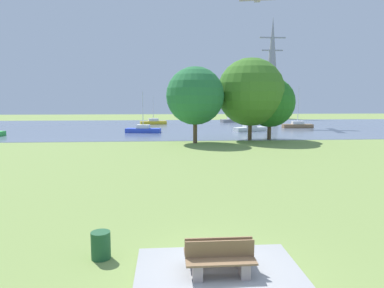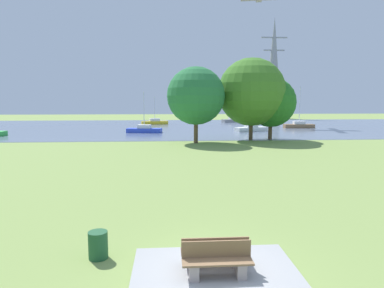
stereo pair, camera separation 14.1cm
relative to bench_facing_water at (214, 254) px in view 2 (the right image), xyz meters
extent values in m
plane|color=#7F994C|center=(0.00, 21.73, -0.47)|extent=(160.00, 160.00, 0.00)
cube|color=#9C9C9C|center=(0.00, -0.27, -0.42)|extent=(4.40, 3.20, 0.10)
cube|color=#9F8F8A|center=(-0.60, 0.05, -0.17)|extent=(0.24, 0.44, 0.40)
cube|color=#9F8F8A|center=(0.60, 0.05, -0.17)|extent=(0.24, 0.44, 0.40)
cube|color=brown|center=(0.00, 0.05, 0.06)|extent=(1.80, 0.48, 0.05)
cube|color=brown|center=(0.00, -0.16, 0.30)|extent=(1.80, 0.05, 0.44)
cube|color=#9F8F8A|center=(-0.60, -0.59, -0.17)|extent=(0.24, 0.44, 0.40)
cube|color=#9F8F8A|center=(0.60, -0.59, -0.17)|extent=(0.24, 0.44, 0.40)
cube|color=brown|center=(0.00, -0.59, 0.06)|extent=(1.80, 0.48, 0.05)
cube|color=brown|center=(0.00, -0.37, 0.30)|extent=(1.80, 0.05, 0.44)
cylinder|color=#1E512D|center=(-3.28, 0.97, -0.07)|extent=(0.56, 0.56, 0.80)
cube|color=slate|center=(0.00, 49.73, -0.46)|extent=(140.00, 40.00, 0.02)
cube|color=yellow|center=(-3.57, 56.50, -0.15)|extent=(5.01, 2.45, 0.60)
cube|color=white|center=(-3.57, 56.50, 0.40)|extent=(1.99, 1.45, 0.50)
cylinder|color=silver|center=(-3.57, 56.50, 2.41)|extent=(0.10, 0.10, 4.51)
cube|color=gray|center=(12.24, 61.59, -0.15)|extent=(5.03, 2.87, 0.60)
cube|color=white|center=(12.24, 61.59, 0.40)|extent=(2.05, 1.59, 0.50)
cylinder|color=silver|center=(12.24, 61.59, 3.31)|extent=(0.10, 0.10, 6.32)
cube|color=blue|center=(-4.44, 39.99, -0.15)|extent=(4.98, 2.24, 0.60)
cube|color=white|center=(-4.44, 39.99, 0.40)|extent=(1.95, 1.37, 0.50)
cylinder|color=silver|center=(-4.44, 39.99, 2.67)|extent=(0.10, 0.10, 5.04)
cube|color=white|center=(10.85, 40.89, -0.15)|extent=(5.03, 3.01, 0.60)
cube|color=white|center=(10.85, 40.89, 0.40)|extent=(2.06, 1.64, 0.50)
cylinder|color=silver|center=(10.85, 40.89, 3.42)|extent=(0.10, 0.10, 6.54)
cube|color=brown|center=(20.08, 46.49, -0.15)|extent=(4.86, 1.69, 0.60)
cube|color=white|center=(20.08, 46.49, 0.40)|extent=(1.84, 1.17, 0.50)
cylinder|color=silver|center=(20.08, 46.49, 3.17)|extent=(0.10, 0.10, 6.04)
cylinder|color=brown|center=(1.79, 28.04, 0.96)|extent=(0.44, 0.44, 2.85)
sphere|color=#28723C|center=(1.79, 28.04, 4.51)|extent=(6.09, 6.09, 6.09)
cylinder|color=brown|center=(8.22, 30.15, 0.91)|extent=(0.44, 0.44, 2.77)
sphere|color=#407826|center=(8.22, 30.15, 4.96)|extent=(7.59, 7.59, 7.59)
cylinder|color=brown|center=(10.57, 30.51, 0.68)|extent=(0.44, 0.44, 2.31)
sphere|color=#276D24|center=(10.57, 30.51, 3.82)|extent=(5.67, 5.67, 5.67)
cone|color=gray|center=(24.75, 76.64, 11.69)|extent=(4.40, 4.40, 24.31)
cube|color=gray|center=(24.75, 76.64, 18.98)|extent=(6.40, 0.30, 0.30)
cube|color=gray|center=(24.75, 76.64, 15.98)|extent=(5.20, 0.30, 0.30)
camera|label=1|loc=(-1.38, -8.93, 4.13)|focal=32.83mm
camera|label=2|loc=(-1.24, -8.94, 4.13)|focal=32.83mm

